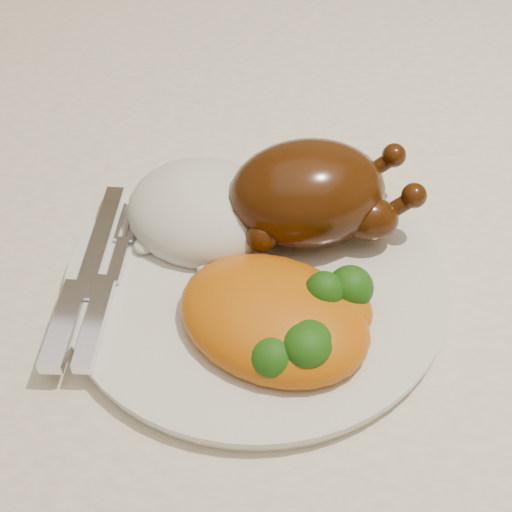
# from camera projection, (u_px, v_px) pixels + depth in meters

# --- Properties ---
(dining_table) EXTENTS (1.60, 0.90, 0.76)m
(dining_table) POSITION_uv_depth(u_px,v_px,m) (412.00, 256.00, 0.72)
(dining_table) COLOR brown
(dining_table) RESTS_ON floor
(tablecloth) EXTENTS (1.73, 1.03, 0.18)m
(tablecloth) POSITION_uv_depth(u_px,v_px,m) (424.00, 202.00, 0.67)
(tablecloth) COLOR white
(tablecloth) RESTS_ON dining_table
(dinner_plate) EXTENTS (0.38, 0.38, 0.01)m
(dinner_plate) POSITION_uv_depth(u_px,v_px,m) (256.00, 279.00, 0.55)
(dinner_plate) COLOR silver
(dinner_plate) RESTS_ON tablecloth
(roast_chicken) EXTENTS (0.17, 0.13, 0.08)m
(roast_chicken) POSITION_uv_depth(u_px,v_px,m) (312.00, 192.00, 0.56)
(roast_chicken) COLOR #472307
(roast_chicken) RESTS_ON dinner_plate
(rice_mound) EXTENTS (0.15, 0.15, 0.07)m
(rice_mound) POSITION_uv_depth(u_px,v_px,m) (203.00, 212.00, 0.58)
(rice_mound) COLOR white
(rice_mound) RESTS_ON dinner_plate
(mac_and_cheese) EXTENTS (0.17, 0.16, 0.06)m
(mac_and_cheese) POSITION_uv_depth(u_px,v_px,m) (285.00, 318.00, 0.50)
(mac_and_cheese) COLOR orange
(mac_and_cheese) RESTS_ON dinner_plate
(cutlery) EXTENTS (0.04, 0.19, 0.01)m
(cutlery) POSITION_uv_depth(u_px,v_px,m) (90.00, 295.00, 0.53)
(cutlery) COLOR silver
(cutlery) RESTS_ON dinner_plate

